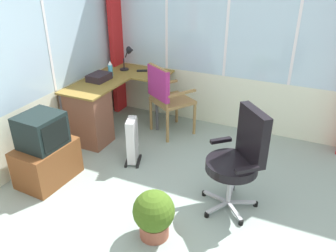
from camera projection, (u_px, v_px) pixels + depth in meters
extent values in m
cube|color=gray|center=(198.00, 227.00, 3.25)|extent=(5.24, 5.33, 0.06)
cube|color=silver|center=(16.00, 142.00, 3.88)|extent=(4.24, 0.06, 0.75)
cube|color=white|center=(42.00, 19.00, 3.88)|extent=(0.04, 0.07, 1.73)
cube|color=silver|center=(252.00, 105.00, 4.80)|extent=(0.06, 4.33, 0.75)
cube|color=silver|center=(263.00, 13.00, 4.24)|extent=(0.06, 4.25, 1.73)
cube|color=white|center=(300.00, 15.00, 4.08)|extent=(0.07, 0.04, 1.73)
cube|color=white|center=(229.00, 11.00, 4.40)|extent=(0.07, 0.04, 1.73)
cube|color=white|center=(168.00, 7.00, 4.72)|extent=(0.07, 0.04, 1.73)
cube|color=red|center=(117.00, 29.00, 5.05)|extent=(0.33, 0.07, 2.56)
cube|color=olive|center=(107.00, 79.00, 4.71)|extent=(1.44, 0.56, 0.02)
cube|color=olive|center=(153.00, 75.00, 4.88)|extent=(0.56, 0.42, 0.02)
cube|color=brown|center=(88.00, 118.00, 4.48)|extent=(0.40, 0.52, 0.71)
cylinder|color=#4C4C51|center=(157.00, 107.00, 4.79)|extent=(0.04, 0.04, 0.72)
cylinder|color=#4C4C51|center=(64.00, 120.00, 4.41)|extent=(0.04, 0.04, 0.72)
cylinder|color=black|center=(124.00, 69.00, 5.03)|extent=(0.13, 0.13, 0.02)
cylinder|color=black|center=(124.00, 64.00, 4.99)|extent=(0.02, 0.02, 0.15)
cylinder|color=black|center=(127.00, 53.00, 4.95)|extent=(0.02, 0.07, 0.15)
cone|color=black|center=(131.00, 50.00, 4.96)|extent=(0.13, 0.13, 0.12)
cube|color=black|center=(142.00, 71.00, 4.96)|extent=(0.11, 0.15, 0.02)
cylinder|color=#4AB4D6|center=(110.00, 70.00, 4.75)|extent=(0.06, 0.06, 0.16)
cone|color=white|center=(110.00, 63.00, 4.70)|extent=(0.06, 0.06, 0.06)
cube|color=#2A1F25|center=(99.00, 77.00, 4.61)|extent=(0.31, 0.24, 0.09)
cylinder|color=#9A7644|center=(194.00, 119.00, 4.74)|extent=(0.04, 0.04, 0.46)
cylinder|color=#9A7644|center=(177.00, 108.00, 5.08)|extent=(0.04, 0.04, 0.46)
cylinder|color=#9A7644|center=(168.00, 127.00, 4.53)|extent=(0.04, 0.04, 0.46)
cylinder|color=#9A7644|center=(151.00, 115.00, 4.87)|extent=(0.04, 0.04, 0.46)
cube|color=#9A7644|center=(173.00, 101.00, 4.69)|extent=(0.66, 0.66, 0.04)
cube|color=#9A7644|center=(158.00, 85.00, 4.46)|extent=(0.27, 0.38, 0.49)
cube|color=#A92D79|center=(158.00, 83.00, 4.45)|extent=(0.30, 0.42, 0.42)
cube|color=#9A7644|center=(182.00, 93.00, 4.44)|extent=(0.38, 0.27, 0.03)
cube|color=#9A7644|center=(164.00, 83.00, 4.77)|extent=(0.38, 0.27, 0.03)
cube|color=#B7B7BF|center=(234.00, 211.00, 3.34)|extent=(0.23, 0.21, 0.02)
cylinder|color=black|center=(241.00, 222.00, 3.23)|extent=(0.05, 0.05, 0.05)
cube|color=#B7B7BF|center=(242.00, 202.00, 3.46)|extent=(0.15, 0.27, 0.02)
cylinder|color=black|center=(256.00, 204.00, 3.47)|extent=(0.05, 0.05, 0.05)
cube|color=#B7B7BF|center=(230.00, 194.00, 3.58)|extent=(0.28, 0.06, 0.02)
cylinder|color=black|center=(232.00, 188.00, 3.71)|extent=(0.05, 0.05, 0.05)
cube|color=#B7B7BF|center=(216.00, 197.00, 3.54)|extent=(0.09, 0.28, 0.02)
cylinder|color=black|center=(204.00, 193.00, 3.62)|extent=(0.05, 0.05, 0.05)
cube|color=#B7B7BF|center=(218.00, 207.00, 3.39)|extent=(0.26, 0.17, 0.02)
cylinder|color=black|center=(207.00, 215.00, 3.33)|extent=(0.05, 0.05, 0.05)
cylinder|color=#B7B7BF|center=(230.00, 185.00, 3.37)|extent=(0.05, 0.05, 0.38)
cylinder|color=black|center=(232.00, 166.00, 3.26)|extent=(0.50, 0.50, 0.09)
cube|color=black|center=(253.00, 135.00, 3.17)|extent=(0.38, 0.35, 0.51)
cube|color=black|center=(220.00, 140.00, 3.43)|extent=(0.18, 0.20, 0.04)
cube|color=black|center=(247.00, 170.00, 2.97)|extent=(0.18, 0.20, 0.04)
cube|color=brown|center=(47.00, 163.00, 3.78)|extent=(0.66, 0.47, 0.44)
cube|color=black|center=(41.00, 131.00, 3.60)|extent=(0.44, 0.42, 0.36)
cube|color=black|center=(56.00, 135.00, 3.52)|extent=(0.34, 0.03, 0.28)
cube|color=silver|center=(131.00, 145.00, 3.97)|extent=(0.05, 0.10, 0.54)
cube|color=silver|center=(131.00, 143.00, 4.01)|extent=(0.05, 0.10, 0.54)
cube|color=silver|center=(132.00, 141.00, 4.04)|extent=(0.05, 0.10, 0.54)
cube|color=silver|center=(132.00, 140.00, 4.08)|extent=(0.05, 0.10, 0.54)
cube|color=silver|center=(133.00, 138.00, 4.12)|extent=(0.05, 0.10, 0.54)
cube|color=silver|center=(134.00, 136.00, 4.15)|extent=(0.05, 0.10, 0.54)
cube|color=black|center=(139.00, 161.00, 4.19)|extent=(0.26, 0.12, 0.03)
cube|color=black|center=(128.00, 161.00, 4.20)|extent=(0.26, 0.12, 0.03)
cube|color=silver|center=(134.00, 133.00, 4.18)|extent=(0.08, 0.10, 0.38)
cylinder|color=#9B523D|center=(154.00, 229.00, 3.09)|extent=(0.26, 0.26, 0.14)
sphere|color=#41611B|center=(154.00, 211.00, 2.99)|extent=(0.37, 0.37, 0.37)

